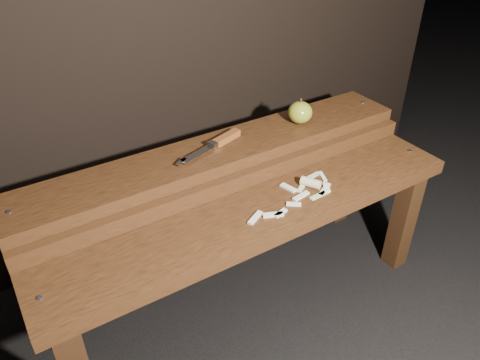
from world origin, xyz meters
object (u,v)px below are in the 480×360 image
bench_rear_tier (221,173)px  knife (219,142)px  bench_front_tier (264,231)px  apple (300,112)px

bench_rear_tier → knife: bearing=66.7°
bench_front_tier → knife: size_ratio=5.06×
bench_front_tier → apple: size_ratio=15.06×
bench_rear_tier → apple: bearing=0.9°
knife → bench_rear_tier: bearing=-113.3°
apple → bench_rear_tier: bearing=-179.1°
bench_rear_tier → apple: 0.31m
apple → bench_front_tier: bearing=-141.3°
bench_front_tier → bench_rear_tier: bearing=90.0°
bench_rear_tier → knife: knife is taller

